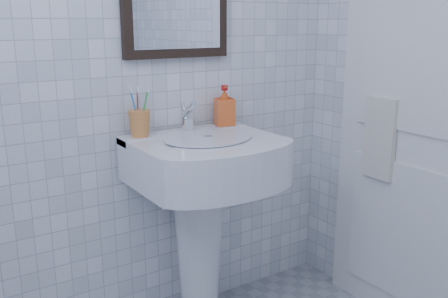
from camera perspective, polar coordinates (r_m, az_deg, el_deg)
wall_back at (r=2.15m, az=-11.66°, el=10.21°), size 2.20×0.02×2.50m
washbasin at (r=2.20m, az=-2.60°, el=-6.09°), size 0.61×0.44×0.93m
faucet at (r=2.20m, az=-4.18°, el=3.50°), size 0.06×0.13×0.15m
toothbrush_cup at (r=2.12m, az=-9.63°, el=2.90°), size 0.09×0.09×0.11m
soap_dispenser at (r=2.32m, az=0.05°, el=5.00°), size 0.10×0.11×0.19m
bathroom_door at (r=2.34m, az=20.90°, el=3.70°), size 0.04×0.80×2.00m
towel_ring at (r=2.40m, az=18.03°, el=5.39°), size 0.01×0.18×0.18m
hand_towel at (r=2.42m, az=17.40°, el=1.15°), size 0.03×0.16×0.38m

